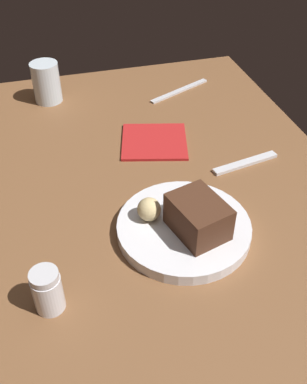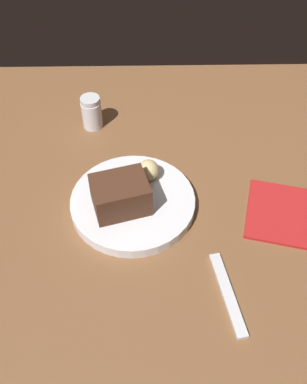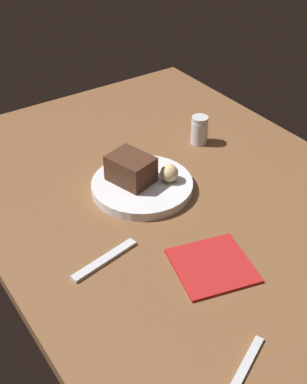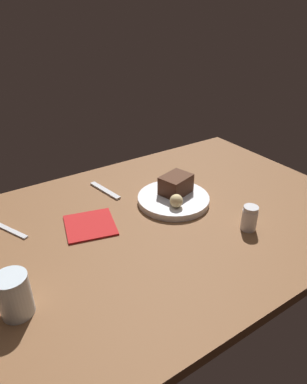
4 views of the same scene
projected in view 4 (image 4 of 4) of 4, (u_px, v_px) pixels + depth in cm
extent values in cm
cube|color=brown|center=(166.00, 220.00, 104.35)|extent=(120.00, 84.00, 3.00)
cylinder|color=silver|center=(173.00, 199.00, 110.25)|extent=(23.07, 23.07, 2.14)
cube|color=#472819|center=(176.00, 184.00, 110.35)|extent=(11.37, 9.82, 6.15)
sphere|color=#DBC184|center=(177.00, 201.00, 103.28)|extent=(4.09, 4.09, 4.09)
cylinder|color=silver|center=(249.00, 220.00, 96.47)|extent=(4.39, 4.39, 6.23)
cylinder|color=silver|center=(251.00, 209.00, 94.64)|extent=(4.17, 4.17, 1.20)
cylinder|color=silver|center=(14.00, 295.00, 69.52)|extent=(6.83, 6.83, 9.94)
cube|color=silver|center=(105.00, 190.00, 116.78)|extent=(4.47, 15.08, 0.70)
cube|color=silver|center=(4.00, 227.00, 98.19)|extent=(9.28, 17.82, 0.50)
cube|color=#B21E1E|center=(90.00, 225.00, 99.03)|extent=(17.07, 17.22, 0.60)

